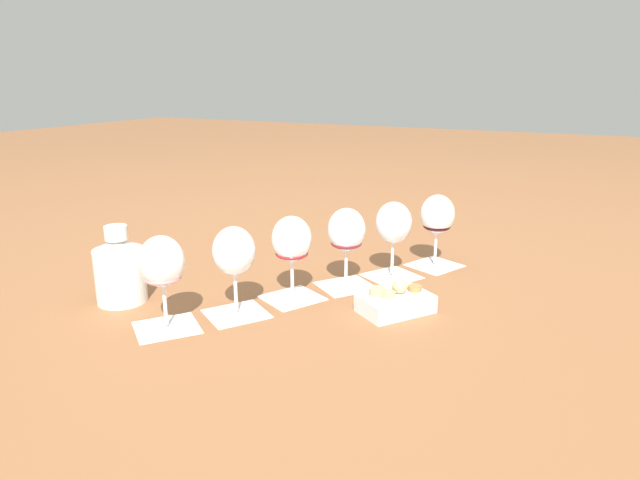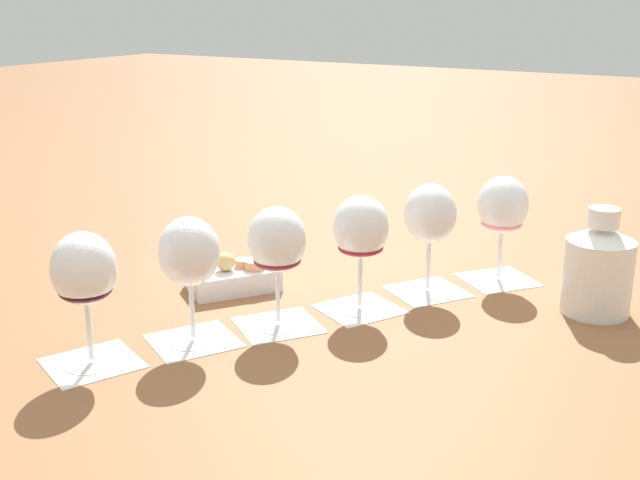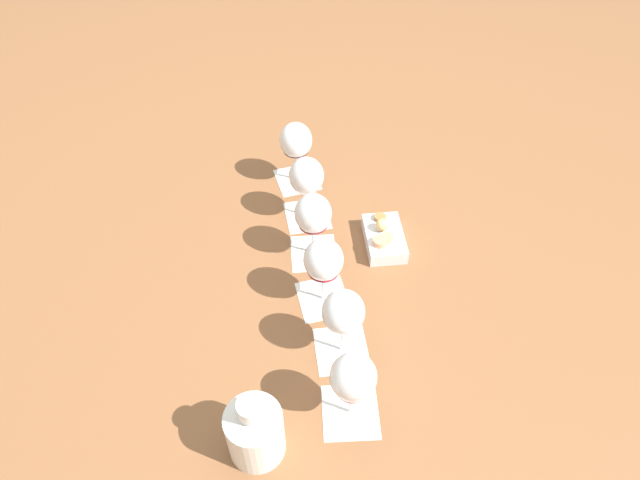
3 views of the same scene
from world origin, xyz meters
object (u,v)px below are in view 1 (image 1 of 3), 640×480
wine_glass_2 (292,243)px  wine_glass_3 (346,233)px  wine_glass_1 (234,255)px  snack_dish (395,302)px  wine_glass_0 (162,266)px  wine_glass_5 (437,218)px  wine_glass_4 (393,226)px  ceramic_vase (120,269)px

wine_glass_2 → wine_glass_3: size_ratio=1.00×
wine_glass_1 → snack_dish: size_ratio=1.07×
wine_glass_0 → wine_glass_1: bearing=-35.7°
wine_glass_3 → wine_glass_5: bearing=-31.3°
wine_glass_0 → snack_dish: (0.27, -0.36, -0.10)m
wine_glass_1 → wine_glass_0: bearing=144.3°
wine_glass_5 → wine_glass_4: bearing=150.8°
wine_glass_1 → wine_glass_5: same height
wine_glass_1 → wine_glass_2: size_ratio=1.00×
wine_glass_2 → wine_glass_5: (0.35, -0.21, -0.00)m
wine_glass_5 → ceramic_vase: size_ratio=1.08×
wine_glass_2 → wine_glass_5: size_ratio=1.00×
wine_glass_5 → wine_glass_0: bearing=148.9°
wine_glass_5 → snack_dish: wine_glass_5 is taller
wine_glass_4 → wine_glass_2: bearing=147.3°
wine_glass_2 → wine_glass_3: (0.12, -0.07, -0.00)m
wine_glass_1 → wine_glass_4: same height
ceramic_vase → snack_dish: bearing=-69.1°
wine_glass_0 → ceramic_vase: size_ratio=1.08×
wine_glass_4 → snack_dish: (-0.19, -0.08, -0.10)m
wine_glass_2 → wine_glass_4: same height
wine_glass_2 → snack_dish: 0.24m
wine_glass_4 → wine_glass_0: bearing=148.4°
ceramic_vase → wine_glass_2: bearing=-60.9°
wine_glass_0 → wine_glass_1: same height
wine_glass_3 → wine_glass_0: bearing=149.0°
ceramic_vase → snack_dish: (0.20, -0.53, -0.05)m
wine_glass_2 → wine_glass_3: 0.14m
wine_glass_2 → snack_dish: wine_glass_2 is taller
wine_glass_1 → wine_glass_3: 0.27m
wine_glass_2 → ceramic_vase: (-0.17, 0.31, -0.05)m
ceramic_vase → wine_glass_1: bearing=-78.7°
wine_glass_5 → ceramic_vase: wine_glass_5 is taller
ceramic_vase → snack_dish: 0.57m
wine_glass_0 → wine_glass_3: 0.41m
wine_glass_4 → ceramic_vase: (-0.40, 0.46, -0.05)m
wine_glass_0 → wine_glass_4: bearing=-31.6°
wine_glass_0 → wine_glass_2: bearing=-30.6°
wine_glass_1 → snack_dish: bearing=-61.3°
wine_glass_2 → wine_glass_1: bearing=154.6°
wine_glass_1 → wine_glass_4: bearing=-30.2°
wine_glass_3 → wine_glass_4: same height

